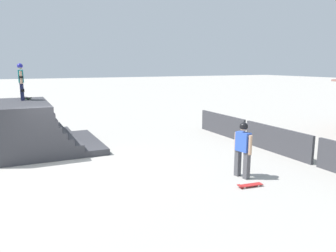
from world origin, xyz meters
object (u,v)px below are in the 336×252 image
at_px(skateboard_on_deck, 27,98).
at_px(bystander_walking, 243,145).
at_px(skater_on_deck, 21,79).
at_px(skateboard_on_ground, 249,185).

relative_size(skateboard_on_deck, bystander_walking, 0.47).
bearing_deg(skater_on_deck, bystander_walking, 39.37).
distance_m(skateboard_on_deck, bystander_walking, 9.79).
bearing_deg(skater_on_deck, skateboard_on_deck, 159.43).
bearing_deg(skateboard_on_deck, skateboard_on_ground, 14.85).
relative_size(skater_on_deck, skateboard_on_ground, 1.98).
distance_m(skateboard_on_deck, skateboard_on_ground, 10.39).
xyz_separation_m(skater_on_deck, skateboard_on_ground, (8.12, 5.67, -2.86)).
bearing_deg(skateboard_on_ground, skater_on_deck, -49.01).
relative_size(bystander_walking, skateboard_on_ground, 2.25).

